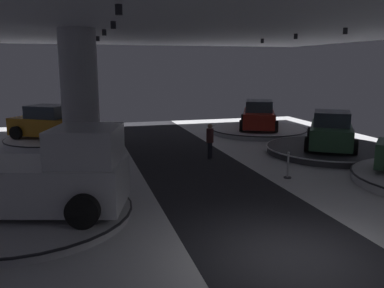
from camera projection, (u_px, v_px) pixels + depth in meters
ground at (297, 260)px, 8.75m from camera, size 24.00×44.00×0.06m
column_left at (80, 102)px, 15.52m from camera, size 1.41×1.41×5.50m
display_platform_deep_left at (52, 141)px, 21.24m from camera, size 4.82×4.82×0.36m
display_car_deep_left at (51, 123)px, 21.07m from camera, size 4.48×3.85×1.71m
display_platform_deep_right at (258, 130)px, 24.79m from camera, size 5.91×5.91×0.31m
display_car_deep_right at (259, 116)px, 24.59m from camera, size 3.49×4.57×1.71m
display_platform_mid_left at (28, 214)px, 10.98m from camera, size 5.68×5.68×0.25m
pickup_truck_mid_left at (37, 177)px, 10.77m from camera, size 5.67×3.79×2.30m
display_platform_far_right at (330, 150)px, 19.06m from camera, size 5.97×5.97×0.32m
display_car_far_right at (331, 131)px, 18.86m from camera, size 3.85×4.49×1.71m
visitor_walking_near at (210, 139)px, 17.87m from camera, size 0.32×0.32×1.59m
stanchion_a at (288, 168)px, 14.92m from camera, size 0.28×0.28×1.01m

